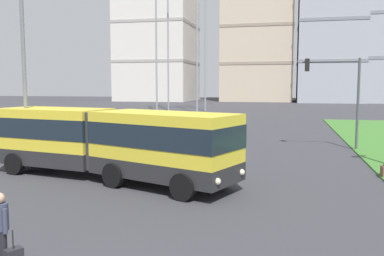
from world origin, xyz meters
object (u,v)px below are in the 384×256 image
apartment_tower_west (158,8)px  pedestrian_crossing (0,225)px  streetlight_left (24,59)px  articulated_bus (109,142)px  apartment_tower_westcentre (258,30)px  traffic_light_far_right (339,87)px

apartment_tower_west → pedestrian_crossing: bearing=-74.3°
pedestrian_crossing → streetlight_left: 12.16m
streetlight_left → articulated_bus: bearing=-10.5°
apartment_tower_west → apartment_tower_westcentre: bearing=3.1°
pedestrian_crossing → apartment_tower_westcentre: (-1.63, 99.00, 16.85)m
pedestrian_crossing → traffic_light_far_right: size_ratio=0.30×
pedestrian_crossing → apartment_tower_westcentre: size_ratio=0.05×
articulated_bus → traffic_light_far_right: size_ratio=2.07×
traffic_light_far_right → apartment_tower_westcentre: apartment_tower_westcentre is taller
articulated_bus → streetlight_left: streetlight_left is taller
articulated_bus → pedestrian_crossing: (1.38, -8.79, -0.65)m
articulated_bus → apartment_tower_west: apartment_tower_west is taller
streetlight_left → apartment_tower_westcentre: size_ratio=0.27×
traffic_light_far_right → apartment_tower_westcentre: 81.12m
articulated_bus → traffic_light_far_right: traffic_light_far_right is taller
pedestrian_crossing → streetlight_left: (-6.02, 9.65, 4.30)m
pedestrian_crossing → apartment_tower_westcentre: apartment_tower_westcentre is taller
articulated_bus → pedestrian_crossing: 8.92m
articulated_bus → apartment_tower_westcentre: 91.66m
streetlight_left → apartment_tower_westcentre: apartment_tower_westcentre is taller
articulated_bus → streetlight_left: bearing=169.5°
traffic_light_far_right → apartment_tower_westcentre: (-10.87, 79.18, 13.89)m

